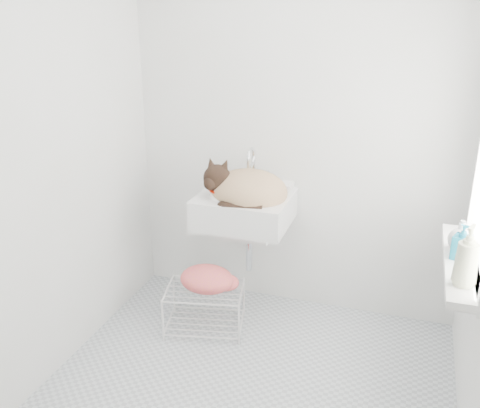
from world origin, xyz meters
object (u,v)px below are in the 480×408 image
(cat, at_px, (245,190))
(wire_rack, at_px, (205,308))
(bottle_c, at_px, (459,249))
(bottle_a, at_px, (462,285))
(sink, at_px, (245,195))
(bottle_b, at_px, (460,259))

(cat, distance_m, wire_rack, 0.81)
(bottle_c, bearing_deg, wire_rack, 174.26)
(wire_rack, xyz_separation_m, bottle_a, (1.45, -0.52, 0.70))
(sink, xyz_separation_m, cat, (0.01, -0.02, 0.04))
(wire_rack, bearing_deg, bottle_b, -10.04)
(sink, relative_size, bottle_c, 3.76)
(cat, distance_m, bottle_a, 1.49)
(wire_rack, distance_m, bottle_a, 1.69)
(sink, relative_size, cat, 1.10)
(sink, bearing_deg, bottle_b, -23.11)
(sink, distance_m, cat, 0.05)
(cat, bearing_deg, bottle_c, -12.31)
(wire_rack, distance_m, bottle_c, 1.61)
(bottle_c, bearing_deg, sink, 161.24)
(bottle_a, xyz_separation_m, bottle_b, (0.00, 0.27, 0.00))
(bottle_c, bearing_deg, bottle_a, -90.00)
(sink, distance_m, wire_rack, 0.78)
(wire_rack, bearing_deg, cat, 55.02)
(wire_rack, height_order, bottle_b, bottle_b)
(sink, height_order, bottle_b, sink)
(sink, xyz_separation_m, wire_rack, (-0.18, -0.29, -0.70))
(sink, distance_m, bottle_c, 1.34)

